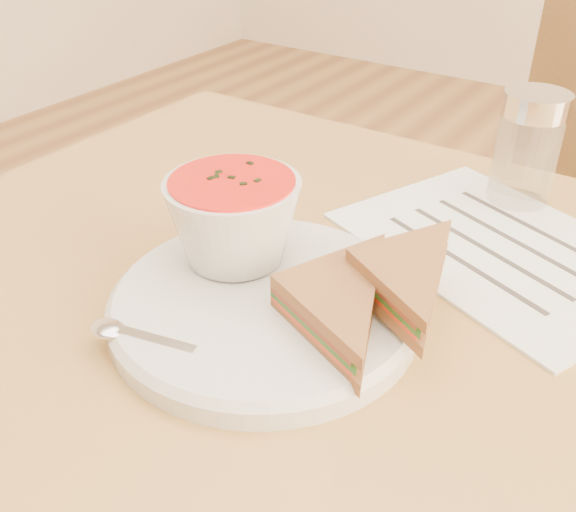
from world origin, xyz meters
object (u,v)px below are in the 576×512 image
Objects in this scene: soup_bowl at (234,224)px; condiment_shaker at (527,149)px; chair_far at (543,300)px; plate at (264,306)px.

soup_bowl is 0.33m from condiment_shaker.
soup_bowl is 0.95× the size of condiment_shaker.
chair_far is 7.61× the size of condiment_shaker.
chair_far is at bearing 72.04° from soup_bowl.
chair_far is 0.67m from plate.
condiment_shaker reaches higher than plate.
soup_bowl is at bearing -119.31° from condiment_shaker.
condiment_shaker is (0.11, 0.32, 0.05)m from plate.
chair_far is 8.00× the size of soup_bowl.
soup_bowl is at bearing 150.83° from plate.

